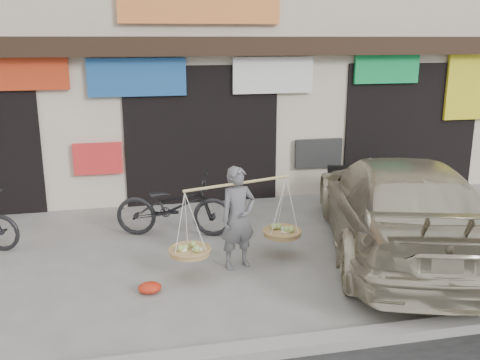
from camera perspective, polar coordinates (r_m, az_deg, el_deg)
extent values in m
plane|color=gray|center=(7.62, 0.07, -9.92)|extent=(70.00, 70.00, 0.00)
cube|color=gray|center=(5.89, 4.47, -17.38)|extent=(70.00, 0.25, 0.12)
cube|color=beige|center=(13.34, -6.22, 16.13)|extent=(14.00, 6.00, 7.00)
cube|color=black|center=(10.21, -4.11, 14.04)|extent=(14.00, 0.35, 0.35)
cube|color=black|center=(10.77, -4.26, 4.98)|extent=(3.00, 0.60, 2.70)
cube|color=black|center=(12.23, 17.19, 5.56)|extent=(3.00, 0.60, 2.70)
cube|color=red|center=(10.33, -22.28, 10.50)|extent=(1.60, 0.08, 0.60)
cube|color=#2056A0|center=(10.20, -10.92, 10.72)|extent=(1.80, 0.08, 0.70)
cube|color=white|center=(10.60, 3.54, 11.10)|extent=(1.60, 0.08, 0.70)
cube|color=#109B49|center=(11.48, 15.38, 11.41)|extent=(1.40, 0.08, 0.60)
cube|color=yellow|center=(12.56, 23.48, 9.14)|extent=(1.20, 0.08, 1.40)
cube|color=red|center=(10.42, -14.91, 2.22)|extent=(0.90, 0.08, 0.60)
cube|color=#292929|center=(11.13, 8.37, 2.83)|extent=(1.00, 0.08, 0.60)
cube|color=orange|center=(10.29, -4.24, 17.67)|extent=(3.00, 0.08, 0.50)
imported|color=slate|center=(7.56, -0.21, -4.07)|extent=(0.62, 0.49, 1.48)
cylinder|color=tan|center=(7.41, -0.22, -0.37)|extent=(1.59, 0.50, 0.04)
cylinder|color=tan|center=(7.38, -5.39, -7.62)|extent=(0.56, 0.56, 0.07)
ellipsoid|color=#A5BF66|center=(7.36, -5.40, -7.19)|extent=(0.39, 0.39, 0.10)
cylinder|color=tan|center=(8.05, 4.52, -5.65)|extent=(0.56, 0.56, 0.07)
ellipsoid|color=#A5BF66|center=(8.03, 4.53, -5.25)|extent=(0.39, 0.39, 0.10)
imported|color=black|center=(8.92, -7.03, -2.77)|extent=(2.04, 1.14, 1.02)
imported|color=beige|center=(8.46, 16.53, -2.62)|extent=(3.44, 5.49, 1.48)
cube|color=black|center=(10.80, 13.78, 0.28)|extent=(1.66, 0.58, 0.45)
cube|color=silver|center=(10.89, 13.70, -0.15)|extent=(0.44, 0.15, 0.12)
ellipsoid|color=red|center=(7.16, -9.61, -11.25)|extent=(0.31, 0.25, 0.14)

